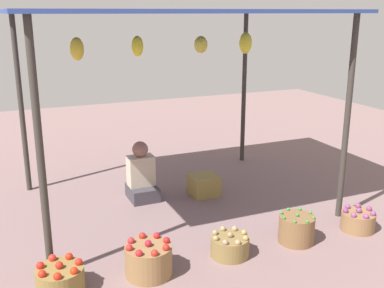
{
  "coord_description": "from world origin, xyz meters",
  "views": [
    {
      "loc": [
        -2.01,
        -5.27,
        2.4
      ],
      "look_at": [
        0.0,
        -0.62,
        0.95
      ],
      "focal_mm": 43.35,
      "sensor_mm": 36.0,
      "label": 1
    }
  ],
  "objects": [
    {
      "name": "basket_purple_onions",
      "position": [
        1.64,
        -1.59,
        0.11
      ],
      "size": [
        0.38,
        0.38,
        0.27
      ],
      "color": "olive",
      "rests_on": "ground"
    },
    {
      "name": "market_stall_structure",
      "position": [
        0.0,
        0.0,
        2.27
      ],
      "size": [
        3.7,
        2.7,
        2.43
      ],
      "color": "#38332D",
      "rests_on": "ground"
    },
    {
      "name": "wooden_crate_near_vendor",
      "position": [
        0.47,
        0.06,
        0.14
      ],
      "size": [
        0.37,
        0.35,
        0.27
      ],
      "primitive_type": "cube",
      "color": "olive",
      "rests_on": "ground"
    },
    {
      "name": "basket_green_chilies",
      "position": [
        0.82,
        -1.55,
        0.15
      ],
      "size": [
        0.38,
        0.38,
        0.33
      ],
      "color": "brown",
      "rests_on": "ground"
    },
    {
      "name": "basket_red_apples",
      "position": [
        -0.84,
        -1.54,
        0.16
      ],
      "size": [
        0.45,
        0.45,
        0.36
      ],
      "color": "olive",
      "rests_on": "ground"
    },
    {
      "name": "ground_plane",
      "position": [
        0.0,
        0.0,
        0.0
      ],
      "size": [
        14.0,
        14.0,
        0.0
      ],
      "primitive_type": "plane",
      "color": "#7D6261"
    },
    {
      "name": "vendor_person",
      "position": [
        -0.34,
        0.28,
        0.3
      ],
      "size": [
        0.36,
        0.44,
        0.78
      ],
      "color": "#3B373D",
      "rests_on": "ground"
    },
    {
      "name": "basket_potatoes",
      "position": [
        0.03,
        -1.53,
        0.11
      ],
      "size": [
        0.39,
        0.39,
        0.26
      ],
      "color": "olive",
      "rests_on": "ground"
    },
    {
      "name": "basket_red_tomatoes",
      "position": [
        -1.65,
        -1.51,
        0.13
      ],
      "size": [
        0.42,
        0.42,
        0.3
      ],
      "color": "olive",
      "rests_on": "ground"
    }
  ]
}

